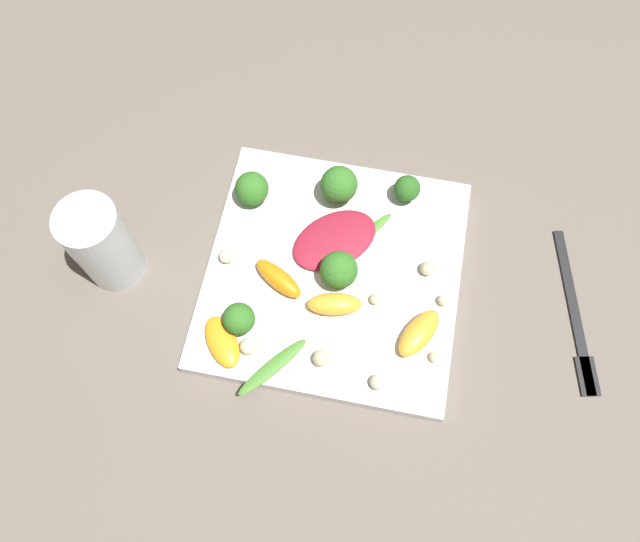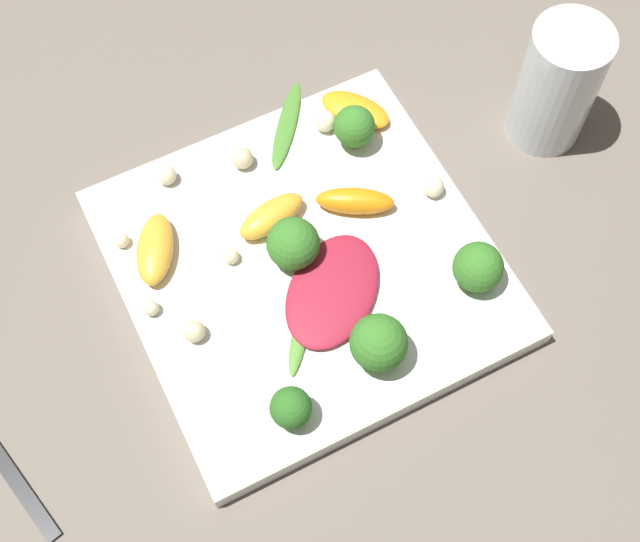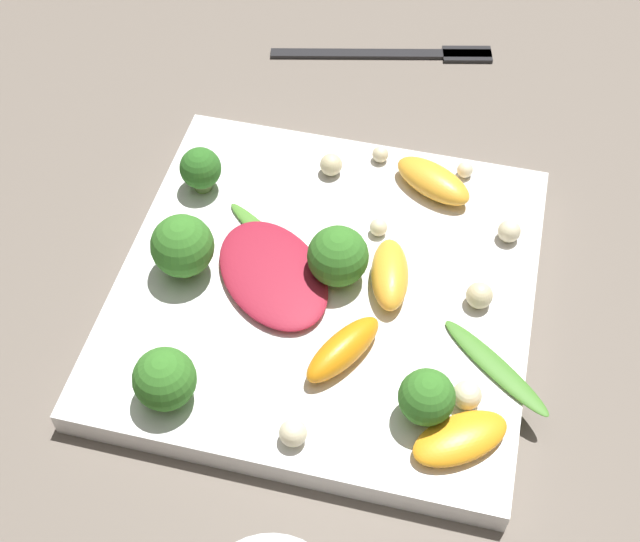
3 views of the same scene
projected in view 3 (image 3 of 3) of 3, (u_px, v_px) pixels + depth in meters
The scene contains 23 objects.
ground_plane at pixel (325, 299), 0.64m from camera, with size 2.40×2.40×0.00m, color #6B6056.
plate at pixel (325, 291), 0.63m from camera, with size 0.29×0.29×0.02m.
fork at pixel (407, 53), 0.80m from camera, with size 0.20×0.06×0.01m.
radicchio_leaf_0 at pixel (273, 274), 0.62m from camera, with size 0.12×0.12×0.01m.
orange_segment_0 at pixel (433, 181), 0.67m from camera, with size 0.07×0.06×0.02m.
orange_segment_1 at pixel (460, 438), 0.54m from camera, with size 0.07×0.06×0.01m.
orange_segment_2 at pixel (390, 274), 0.61m from camera, with size 0.04×0.06×0.02m.
orange_segment_3 at pixel (343, 349), 0.57m from camera, with size 0.05×0.07×0.02m.
broccoli_floret_0 at pixel (427, 398), 0.54m from camera, with size 0.04×0.04×0.04m.
broccoli_floret_1 at pixel (338, 257), 0.61m from camera, with size 0.04×0.04×0.04m.
broccoli_floret_2 at pixel (201, 169), 0.66m from camera, with size 0.03×0.03×0.04m.
broccoli_floret_3 at pixel (183, 247), 0.61m from camera, with size 0.04×0.04×0.05m.
broccoli_floret_4 at pixel (165, 379), 0.55m from camera, with size 0.04×0.04×0.04m.
arugula_sprig_0 at pixel (266, 237), 0.64m from camera, with size 0.07×0.06×0.00m.
arugula_sprig_1 at pixel (495, 367), 0.57m from camera, with size 0.08×0.07×0.00m.
macadamia_nut_0 at pixel (293, 433), 0.54m from camera, with size 0.02×0.02×0.02m.
macadamia_nut_1 at pixel (479, 295), 0.60m from camera, with size 0.02×0.02×0.02m.
macadamia_nut_2 at pixel (331, 165), 0.68m from camera, with size 0.02×0.02×0.02m.
macadamia_nut_3 at pixel (467, 395), 0.55m from camera, with size 0.02×0.02×0.02m.
macadamia_nut_4 at pixel (509, 231), 0.64m from camera, with size 0.02×0.02×0.02m.
macadamia_nut_5 at pixel (465, 170), 0.68m from camera, with size 0.01×0.01×0.01m.
macadamia_nut_6 at pixel (380, 154), 0.69m from camera, with size 0.01×0.01×0.01m.
macadamia_nut_7 at pixel (379, 227), 0.64m from camera, with size 0.01×0.01×0.01m.
Camera 3 is at (-0.08, 0.37, 0.51)m, focal length 50.00 mm.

